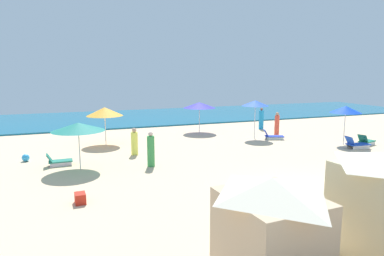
# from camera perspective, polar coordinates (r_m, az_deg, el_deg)

# --- Properties ---
(ground_plane) EXTENTS (60.00, 60.00, 0.00)m
(ground_plane) POSITION_cam_1_polar(r_m,az_deg,el_deg) (13.89, 19.08, -10.31)
(ground_plane) COLOR beige
(ocean) EXTENTS (60.00, 12.76, 0.12)m
(ocean) POSITION_cam_1_polar(r_m,az_deg,el_deg) (34.94, -6.36, 1.95)
(ocean) COLOR #146486
(ocean) RESTS_ON ground_plane
(cabana_0) EXTENTS (2.14, 2.41, 2.40)m
(cabana_0) POSITION_cam_1_polar(r_m,az_deg,el_deg) (7.72, 13.00, -16.39)
(cabana_0) COLOR tan
(cabana_0) RESTS_ON ground_plane
(umbrella_0) EXTENTS (2.46, 2.46, 2.23)m
(umbrella_0) POSITION_cam_1_polar(r_m,az_deg,el_deg) (16.67, -18.59, 0.18)
(umbrella_0) COLOR silver
(umbrella_0) RESTS_ON ground_plane
(lounge_chair_0_0) EXTENTS (1.21, 0.61, 0.63)m
(lounge_chair_0_0) POSITION_cam_1_polar(r_m,az_deg,el_deg) (18.00, -21.53, -5.19)
(lounge_chair_0_0) COLOR silver
(lounge_chair_0_0) RESTS_ON ground_plane
(umbrella_1) EXTENTS (2.26, 2.26, 2.38)m
(umbrella_1) POSITION_cam_1_polar(r_m,az_deg,el_deg) (21.99, -14.48, 2.69)
(umbrella_1) COLOR silver
(umbrella_1) RESTS_ON ground_plane
(umbrella_2) EXTENTS (2.45, 2.45, 2.29)m
(umbrella_2) POSITION_cam_1_polar(r_m,az_deg,el_deg) (25.73, 1.25, 3.86)
(umbrella_2) COLOR silver
(umbrella_2) RESTS_ON ground_plane
(umbrella_3) EXTENTS (1.89, 1.89, 2.45)m
(umbrella_3) POSITION_cam_1_polar(r_m,az_deg,el_deg) (23.36, 24.44, 2.85)
(umbrella_3) COLOR silver
(umbrella_3) RESTS_ON ground_plane
(lounge_chair_3_0) EXTENTS (1.40, 0.88, 0.75)m
(lounge_chair_3_0) POSITION_cam_1_polar(r_m,az_deg,el_deg) (23.90, 27.22, -1.99)
(lounge_chair_3_0) COLOR silver
(lounge_chair_3_0) RESTS_ON ground_plane
(lounge_chair_3_1) EXTENTS (1.49, 0.78, 0.77)m
(lounge_chair_3_1) POSITION_cam_1_polar(r_m,az_deg,el_deg) (22.69, 25.94, -2.45)
(lounge_chair_3_1) COLOR silver
(lounge_chair_3_1) RESTS_ON ground_plane
(umbrella_4) EXTENTS (1.83, 1.83, 2.64)m
(umbrella_4) POSITION_cam_1_polar(r_m,az_deg,el_deg) (23.60, 10.60, 4.12)
(umbrella_4) COLOR silver
(umbrella_4) RESTS_ON ground_plane
(lounge_chair_4_0) EXTENTS (1.45, 1.03, 0.65)m
(lounge_chair_4_0) POSITION_cam_1_polar(r_m,az_deg,el_deg) (23.86, 13.43, -1.32)
(lounge_chair_4_0) COLOR silver
(lounge_chair_4_0) RESTS_ON ground_plane
(beachgoer_0) EXTENTS (0.53, 0.53, 1.73)m
(beachgoer_0) POSITION_cam_1_polar(r_m,az_deg,el_deg) (27.81, 11.57, 1.44)
(beachgoer_0) COLOR #1F8ED2
(beachgoer_0) RESTS_ON ground_plane
(beachgoer_1) EXTENTS (0.52, 0.52, 1.52)m
(beachgoer_1) POSITION_cam_1_polar(r_m,az_deg,el_deg) (19.08, -9.66, -2.40)
(beachgoer_1) COLOR #ECEB5A
(beachgoer_1) RESTS_ON ground_plane
(beachgoer_2) EXTENTS (0.36, 0.36, 1.72)m
(beachgoer_2) POSITION_cam_1_polar(r_m,az_deg,el_deg) (16.61, -6.93, -3.75)
(beachgoer_2) COLOR #3A944B
(beachgoer_2) RESTS_ON ground_plane
(beachgoer_3) EXTENTS (0.44, 0.44, 1.69)m
(beachgoer_3) POSITION_cam_1_polar(r_m,az_deg,el_deg) (25.30, 14.09, 0.57)
(beachgoer_3) COLOR #F34F38
(beachgoer_3) RESTS_ON ground_plane
(cooler_box_0) EXTENTS (0.56, 0.60, 0.37)m
(cooler_box_0) POSITION_cam_1_polar(r_m,az_deg,el_deg) (19.29, 28.68, -4.88)
(cooler_box_0) COLOR red
(cooler_box_0) RESTS_ON ground_plane
(beach_ball_1) EXTENTS (0.38, 0.38, 0.38)m
(beach_ball_1) POSITION_cam_1_polar(r_m,az_deg,el_deg) (19.53, -26.19, -4.51)
(beach_ball_1) COLOR #2D9EE2
(beach_ball_1) RESTS_ON ground_plane
(cooler_box_2) EXTENTS (0.38, 0.50, 0.37)m
(cooler_box_2) POSITION_cam_1_polar(r_m,az_deg,el_deg) (12.76, -18.28, -11.16)
(cooler_box_2) COLOR red
(cooler_box_2) RESTS_ON ground_plane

